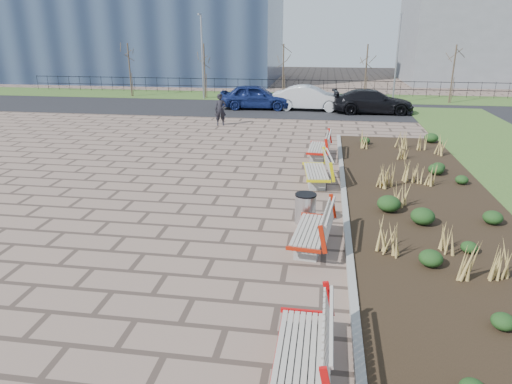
# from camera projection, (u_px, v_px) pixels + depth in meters

# --- Properties ---
(ground) EXTENTS (120.00, 120.00, 0.00)m
(ground) POSITION_uv_depth(u_px,v_px,m) (166.00, 274.00, 9.79)
(ground) COLOR #715B4E
(ground) RESTS_ON ground
(planting_bed) EXTENTS (4.50, 18.00, 0.10)m
(planting_bed) POSITION_uv_depth(u_px,v_px,m) (424.00, 205.00, 13.56)
(planting_bed) COLOR black
(planting_bed) RESTS_ON ground
(planting_curb) EXTENTS (0.16, 18.00, 0.15)m
(planting_curb) POSITION_uv_depth(u_px,v_px,m) (344.00, 200.00, 13.88)
(planting_curb) COLOR gray
(planting_curb) RESTS_ON ground
(grass_verge_far) EXTENTS (80.00, 5.00, 0.04)m
(grass_verge_far) POSITION_uv_depth(u_px,v_px,m) (284.00, 97.00, 35.88)
(grass_verge_far) COLOR #33511E
(grass_verge_far) RESTS_ON ground
(road) EXTENTS (80.00, 7.00, 0.02)m
(road) POSITION_uv_depth(u_px,v_px,m) (276.00, 109.00, 30.29)
(road) COLOR black
(road) RESTS_ON ground
(bench_a) EXTENTS (0.92, 2.11, 1.00)m
(bench_a) POSITION_uv_depth(u_px,v_px,m) (299.00, 347.00, 6.77)
(bench_a) COLOR red
(bench_a) RESTS_ON ground
(bench_b) EXTENTS (1.13, 2.19, 1.00)m
(bench_b) POSITION_uv_depth(u_px,v_px,m) (310.00, 228.00, 10.85)
(bench_b) COLOR #A31E0A
(bench_b) RESTS_ON ground
(bench_c) EXTENTS (1.14, 2.19, 1.00)m
(bench_c) POSITION_uv_depth(u_px,v_px,m) (316.00, 170.00, 15.42)
(bench_c) COLOR yellow
(bench_c) RESTS_ON ground
(bench_d) EXTENTS (1.01, 2.15, 1.00)m
(bench_d) POSITION_uv_depth(u_px,v_px,m) (318.00, 146.00, 18.59)
(bench_d) COLOR #B6140C
(bench_d) RESTS_ON ground
(litter_bin) EXTENTS (0.56, 0.56, 0.81)m
(litter_bin) POSITION_uv_depth(u_px,v_px,m) (305.00, 209.00, 12.27)
(litter_bin) COLOR #B2B2B7
(litter_bin) RESTS_ON ground
(pedestrian) EXTENTS (0.70, 0.55, 1.72)m
(pedestrian) POSITION_uv_depth(u_px,v_px,m) (220.00, 110.00, 24.93)
(pedestrian) COLOR black
(pedestrian) RESTS_ON ground
(car_blue) EXTENTS (4.79, 2.13, 1.60)m
(car_blue) POSITION_uv_depth(u_px,v_px,m) (256.00, 97.00, 30.13)
(car_blue) COLOR #121E52
(car_blue) RESTS_ON road
(car_silver) EXTENTS (4.80, 1.93, 1.55)m
(car_silver) POSITION_uv_depth(u_px,v_px,m) (310.00, 98.00, 29.68)
(car_silver) COLOR #B3B7BC
(car_silver) RESTS_ON road
(car_black) EXTENTS (5.13, 2.34, 1.46)m
(car_black) POSITION_uv_depth(u_px,v_px,m) (373.00, 102.00, 28.53)
(car_black) COLOR black
(car_black) RESTS_ON road
(tree_a) EXTENTS (1.40, 1.40, 4.00)m
(tree_a) POSITION_uv_depth(u_px,v_px,m) (130.00, 70.00, 35.50)
(tree_a) COLOR #4C3D2D
(tree_a) RESTS_ON grass_verge_far
(tree_b) EXTENTS (1.40, 1.40, 4.00)m
(tree_b) POSITION_uv_depth(u_px,v_px,m) (205.00, 71.00, 34.65)
(tree_b) COLOR #4C3D2D
(tree_b) RESTS_ON grass_verge_far
(tree_c) EXTENTS (1.40, 1.40, 4.00)m
(tree_c) POSITION_uv_depth(u_px,v_px,m) (283.00, 72.00, 33.81)
(tree_c) COLOR #4C3D2D
(tree_c) RESTS_ON grass_verge_far
(tree_d) EXTENTS (1.40, 1.40, 4.00)m
(tree_d) POSITION_uv_depth(u_px,v_px,m) (366.00, 73.00, 32.97)
(tree_d) COLOR #4C3D2D
(tree_d) RESTS_ON grass_verge_far
(tree_e) EXTENTS (1.40, 1.40, 4.00)m
(tree_e) POSITION_uv_depth(u_px,v_px,m) (453.00, 74.00, 32.12)
(tree_e) COLOR #4C3D2D
(tree_e) RESTS_ON grass_verge_far
(lamp_west) EXTENTS (0.24, 0.60, 6.00)m
(lamp_west) POSITION_uv_depth(u_px,v_px,m) (202.00, 58.00, 33.85)
(lamp_west) COLOR gray
(lamp_west) RESTS_ON grass_verge_far
(lamp_east) EXTENTS (0.24, 0.60, 6.00)m
(lamp_east) POSITION_uv_depth(u_px,v_px,m) (397.00, 59.00, 31.89)
(lamp_east) COLOR gray
(lamp_east) RESTS_ON grass_verge_far
(railing_fence) EXTENTS (44.00, 0.10, 1.20)m
(railing_fence) POSITION_uv_depth(u_px,v_px,m) (286.00, 87.00, 37.07)
(railing_fence) COLOR black
(railing_fence) RESTS_ON grass_verge_far
(building_glass) EXTENTS (40.00, 14.00, 15.00)m
(building_glass) POSITION_uv_depth(u_px,v_px,m) (87.00, 5.00, 47.66)
(building_glass) COLOR #192338
(building_glass) RESTS_ON ground
(building_grey) EXTENTS (18.00, 12.00, 10.00)m
(building_grey) POSITION_uv_depth(u_px,v_px,m) (503.00, 30.00, 44.46)
(building_grey) COLOR slate
(building_grey) RESTS_ON ground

